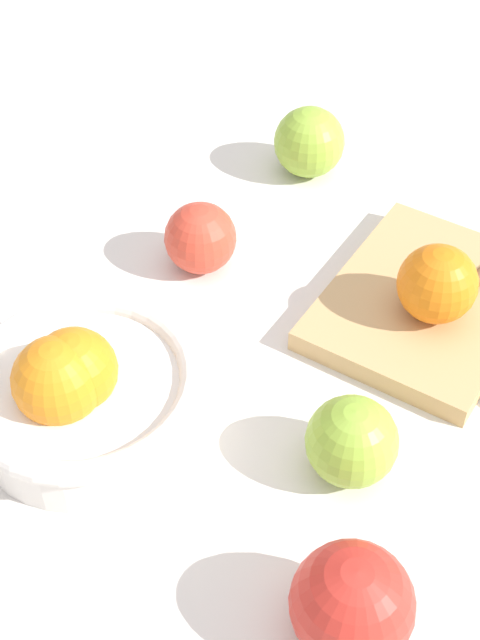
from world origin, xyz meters
The scene contains 8 objects.
ground_plane centered at (0.00, 0.00, 0.00)m, with size 2.40×2.40×0.00m, color silver.
bowl centered at (-0.20, 0.15, 0.04)m, with size 0.19×0.19×0.10m.
cutting_board centered at (0.08, -0.01, 0.01)m, with size 0.22×0.17×0.02m, color tan.
orange_on_board centered at (0.06, -0.03, 0.06)m, with size 0.07×0.07×0.07m, color orange.
apple_front_left centered at (-0.23, -0.12, 0.04)m, with size 0.08×0.08×0.08m, color red.
apple_back_right centered at (0.20, 0.19, 0.04)m, with size 0.08×0.08×0.08m, color #8EB738.
apple_back_center centered at (0.01, 0.19, 0.03)m, with size 0.07×0.07×0.07m, color #D6422D.
apple_front_left_2 centered at (-0.11, -0.05, 0.04)m, with size 0.07×0.07×0.07m, color #8EB738.
Camera 1 is at (-0.49, -0.22, 0.58)m, focal length 49.82 mm.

